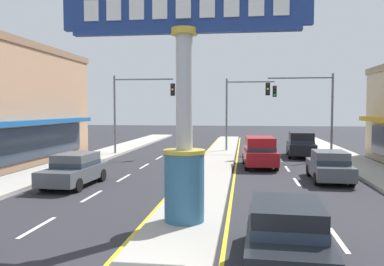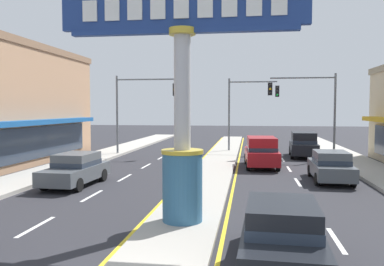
{
  "view_description": "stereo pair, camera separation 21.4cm",
  "coord_description": "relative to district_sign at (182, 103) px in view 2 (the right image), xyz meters",
  "views": [
    {
      "loc": [
        1.83,
        -6.45,
        3.63
      ],
      "look_at": [
        -0.39,
        10.38,
        2.6
      ],
      "focal_mm": 37.11,
      "sensor_mm": 36.0,
      "label": 1
    },
    {
      "loc": [
        2.04,
        -6.43,
        3.63
      ],
      "look_at": [
        -0.39,
        10.38,
        2.6
      ],
      "focal_mm": 37.11,
      "sensor_mm": 36.0,
      "label": 2
    }
  ],
  "objects": [
    {
      "name": "median_strip",
      "position": [
        0.0,
        12.41,
        -3.75
      ],
      "size": [
        2.3,
        52.0,
        0.14
      ],
      "primitive_type": "cube",
      "color": "#A39E93",
      "rests_on": "ground"
    },
    {
      "name": "sidewalk_left",
      "position": [
        -9.13,
        10.41,
        -3.73
      ],
      "size": [
        2.76,
        60.0,
        0.18
      ],
      "primitive_type": "cube",
      "color": "#ADA89E",
      "rests_on": "ground"
    },
    {
      "name": "sidewalk_right",
      "position": [
        9.13,
        10.41,
        -3.73
      ],
      "size": [
        2.76,
        60.0,
        0.18
      ],
      "primitive_type": "cube",
      "color": "#ADA89E",
      "rests_on": "ground"
    },
    {
      "name": "lane_markings",
      "position": [
        -0.0,
        11.05,
        -3.81
      ],
      "size": [
        9.04,
        52.0,
        0.01
      ],
      "color": "silver",
      "rests_on": "ground"
    },
    {
      "name": "district_sign",
      "position": [
        0.0,
        0.0,
        0.0
      ],
      "size": [
        7.59,
        1.3,
        7.25
      ],
      "color": "#33668C",
      "rests_on": "median_strip"
    },
    {
      "name": "traffic_light_left_side",
      "position": [
        -6.39,
        17.66,
        0.43
      ],
      "size": [
        4.86,
        0.46,
        6.2
      ],
      "color": "slate",
      "rests_on": "ground"
    },
    {
      "name": "traffic_light_right_side",
      "position": [
        6.39,
        17.73,
        0.43
      ],
      "size": [
        4.86,
        0.46,
        6.2
      ],
      "color": "slate",
      "rests_on": "ground"
    },
    {
      "name": "traffic_light_median_far",
      "position": [
        1.85,
        21.53,
        0.38
      ],
      "size": [
        4.2,
        0.46,
        6.2
      ],
      "color": "slate",
      "rests_on": "ground"
    },
    {
      "name": "suv_near_right_lane",
      "position": [
        2.8,
        12.85,
        -2.83
      ],
      "size": [
        2.13,
        4.68,
        1.9
      ],
      "color": "maroon",
      "rests_on": "ground"
    },
    {
      "name": "sedan_far_right_lane",
      "position": [
        2.8,
        -2.92,
        -3.03
      ],
      "size": [
        1.98,
        4.37,
        1.53
      ],
      "color": "black",
      "rests_on": "ground"
    },
    {
      "name": "sedan_near_left_lane",
      "position": [
        6.1,
        8.48,
        -3.03
      ],
      "size": [
        1.92,
        4.34,
        1.53
      ],
      "color": "#4C5156",
      "rests_on": "ground"
    },
    {
      "name": "sedan_mid_left_lane",
      "position": [
        -6.1,
        5.68,
        -3.03
      ],
      "size": [
        1.98,
        4.37,
        1.53
      ],
      "color": "#4C5156",
      "rests_on": "ground"
    },
    {
      "name": "suv_far_left_oncoming",
      "position": [
        6.1,
        18.6,
        -2.83
      ],
      "size": [
        2.17,
        4.7,
        1.9
      ],
      "color": "black",
      "rests_on": "ground"
    }
  ]
}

